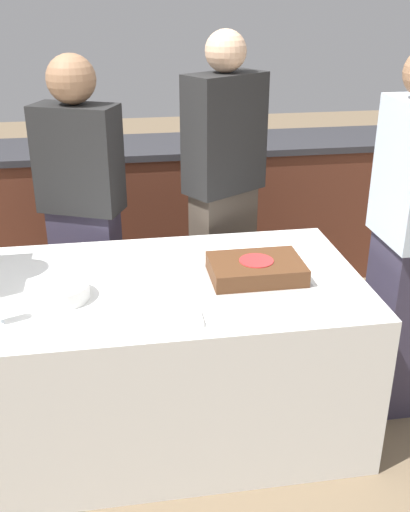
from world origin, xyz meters
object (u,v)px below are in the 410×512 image
(person_seated_right, at_px, (405,238))
(person_standing_back, at_px, (83,208))
(person_cutting_cake, at_px, (224,194))
(plate_stack, at_px, (59,291))
(cake, at_px, (256,269))

(person_seated_right, height_order, person_standing_back, person_seated_right)
(person_cutting_cake, height_order, person_standing_back, person_cutting_cake)
(plate_stack, bearing_deg, person_standing_back, 84.35)
(person_cutting_cake, bearing_deg, plate_stack, 12.81)
(cake, bearing_deg, person_standing_back, 135.07)
(person_seated_right, distance_m, person_standing_back, 1.54)
(plate_stack, xyz_separation_m, person_cutting_cake, (0.79, 0.77, 0.10))
(person_seated_right, relative_size, person_standing_back, 1.05)
(plate_stack, relative_size, person_seated_right, 0.14)
(plate_stack, xyz_separation_m, person_standing_back, (0.08, 0.77, 0.06))
(cake, xyz_separation_m, person_seated_right, (0.66, 0.03, 0.08))
(plate_stack, distance_m, person_seated_right, 1.46)
(plate_stack, xyz_separation_m, person_seated_right, (1.45, 0.09, 0.09))
(cake, relative_size, person_standing_back, 0.27)
(cake, xyz_separation_m, plate_stack, (-0.79, -0.05, -0.01))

